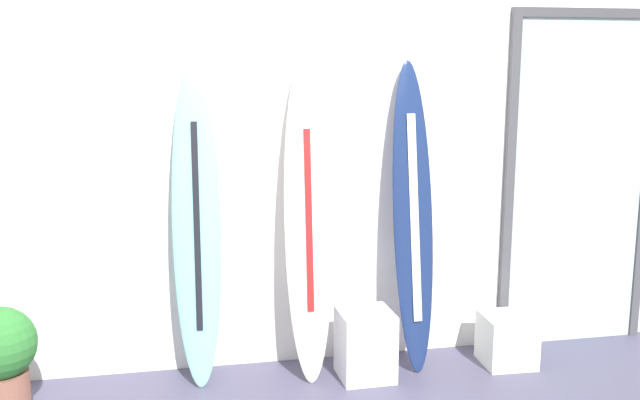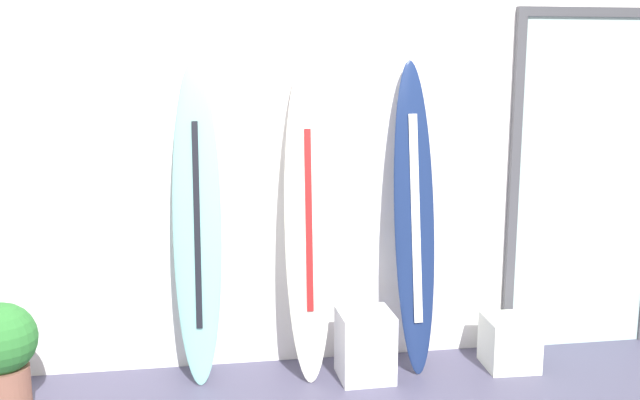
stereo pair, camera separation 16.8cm
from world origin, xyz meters
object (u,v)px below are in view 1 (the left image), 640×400
(surfboard_ivory, at_px, (308,220))
(glass_door, at_px, (578,176))
(display_block_center, at_px, (365,344))
(display_block_left, at_px, (507,340))
(potted_plant, at_px, (0,358))
(surfboard_seafoam, at_px, (197,228))
(surfboard_navy, at_px, (413,220))

(surfboard_ivory, bearing_deg, glass_door, 5.82)
(surfboard_ivory, distance_m, display_block_center, 0.85)
(display_block_left, bearing_deg, surfboard_ivory, 174.77)
(display_block_center, bearing_deg, potted_plant, -175.15)
(glass_door, relative_size, potted_plant, 3.50)
(potted_plant, bearing_deg, display_block_center, 4.85)
(surfboard_seafoam, distance_m, potted_plant, 1.26)
(display_block_center, relative_size, potted_plant, 0.65)
(surfboard_ivory, relative_size, display_block_left, 5.97)
(surfboard_ivory, height_order, surfboard_navy, surfboard_ivory)
(surfboard_navy, distance_m, display_block_left, 1.01)
(glass_door, height_order, potted_plant, glass_door)
(surfboard_seafoam, relative_size, glass_door, 0.85)
(surfboard_navy, height_order, glass_door, glass_door)
(glass_door, bearing_deg, surfboard_ivory, -174.18)
(display_block_left, bearing_deg, potted_plant, -176.39)
(surfboard_ivory, xyz_separation_m, glass_door, (1.89, 0.19, 0.18))
(surfboard_seafoam, relative_size, display_block_left, 5.88)
(display_block_left, distance_m, display_block_center, 0.95)
(surfboard_seafoam, relative_size, surfboard_ivory, 0.98)
(display_block_left, xyz_separation_m, glass_door, (0.61, 0.31, 1.00))
(display_block_left, bearing_deg, surfboard_navy, 169.50)
(surfboard_navy, xyz_separation_m, glass_door, (1.23, 0.20, 0.21))
(glass_door, bearing_deg, potted_plant, -172.14)
(surfboard_seafoam, xyz_separation_m, glass_door, (2.55, 0.16, 0.21))
(display_block_left, bearing_deg, surfboard_seafoam, 175.65)
(surfboard_navy, height_order, potted_plant, surfboard_navy)
(glass_door, bearing_deg, display_block_center, -168.24)
(display_block_center, xyz_separation_m, glass_door, (1.56, 0.32, 0.95))
(surfboard_seafoam, xyz_separation_m, surfboard_navy, (1.32, -0.03, 0.00))
(display_block_center, height_order, glass_door, glass_door)
(surfboard_seafoam, bearing_deg, surfboard_navy, -1.46)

